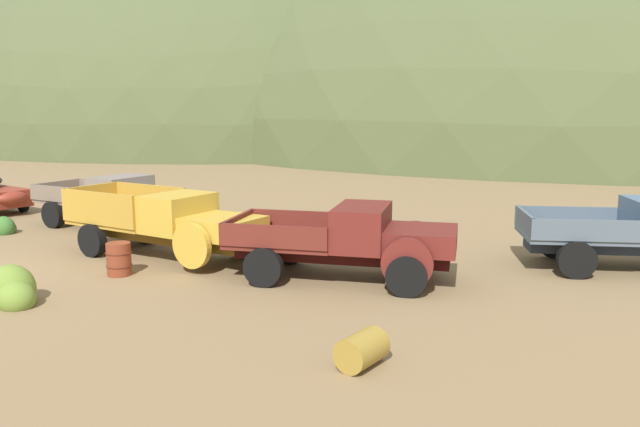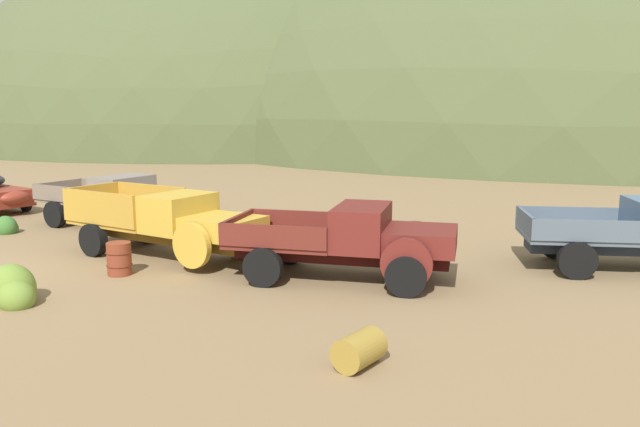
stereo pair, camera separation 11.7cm
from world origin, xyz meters
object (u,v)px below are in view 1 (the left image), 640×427
at_px(oil_drum_spare, 119,259).
at_px(truck_faded_yellow, 174,223).
at_px(truck_primer_gray, 120,201).
at_px(oil_drum_tipped, 362,350).
at_px(truck_oxblood, 359,241).

bearing_deg(oil_drum_spare, truck_faded_yellow, 83.01).
height_order(truck_faded_yellow, oil_drum_spare, truck_faded_yellow).
relative_size(truck_primer_gray, oil_drum_spare, 7.18).
relative_size(truck_primer_gray, oil_drum_tipped, 6.28).
bearing_deg(oil_drum_tipped, oil_drum_spare, 159.45).
height_order(truck_faded_yellow, truck_oxblood, truck_faded_yellow).
bearing_deg(truck_primer_gray, oil_drum_tipped, -27.46).
height_order(truck_oxblood, oil_drum_tipped, truck_oxblood).
bearing_deg(truck_faded_yellow, truck_oxblood, 8.22).
xyz_separation_m(truck_faded_yellow, truck_oxblood, (5.58, 0.05, -0.04)).
height_order(truck_primer_gray, truck_faded_yellow, truck_faded_yellow).
xyz_separation_m(truck_faded_yellow, oil_drum_tipped, (7.45, -4.92, -0.73)).
distance_m(truck_primer_gray, truck_faded_yellow, 5.41).
height_order(truck_faded_yellow, oil_drum_tipped, truck_faded_yellow).
bearing_deg(oil_drum_spare, oil_drum_tipped, -20.55).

